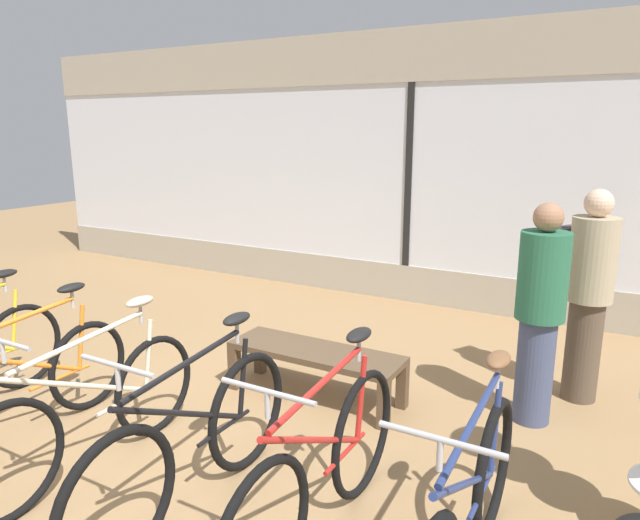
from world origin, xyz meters
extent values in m
plane|color=#99754C|center=(0.00, 0.00, 0.00)|extent=(24.00, 24.00, 0.00)
cube|color=#B2A893|center=(0.00, 4.02, 0.23)|extent=(12.00, 0.08, 0.45)
cube|color=white|center=(0.00, 4.02, 1.52)|extent=(12.00, 0.04, 2.15)
cube|color=#B2A893|center=(0.00, 4.02, 2.90)|extent=(12.00, 0.08, 0.60)
cube|color=black|center=(0.00, 4.00, 1.52)|extent=(0.08, 0.02, 2.15)
torus|color=black|center=(-1.86, 0.21, 0.35)|extent=(0.05, 0.70, 0.70)
cylinder|color=gold|center=(-1.86, 0.17, 0.59)|extent=(0.03, 0.11, 0.49)
cylinder|color=#B2B2B7|center=(-1.86, 0.13, 0.90)|extent=(0.02, 0.02, 0.14)
ellipsoid|color=black|center=(-1.86, 0.13, 0.98)|extent=(0.11, 0.22, 0.06)
torus|color=black|center=(-1.09, 0.23, 0.34)|extent=(0.05, 0.68, 0.68)
cylinder|color=orange|center=(-1.09, -0.35, 0.58)|extent=(0.03, 1.00, 0.51)
cylinder|color=orange|center=(-1.09, 0.19, 0.58)|extent=(0.03, 0.11, 0.49)
cylinder|color=orange|center=(-1.09, -0.32, 0.85)|extent=(0.03, 0.93, 0.10)
cylinder|color=orange|center=(-1.09, -0.01, 0.34)|extent=(0.03, 0.48, 0.03)
cylinder|color=#B2B2B7|center=(-1.09, 0.15, 0.89)|extent=(0.02, 0.02, 0.14)
ellipsoid|color=black|center=(-1.09, 0.15, 0.97)|extent=(0.11, 0.22, 0.06)
torus|color=black|center=(-0.38, 0.21, 0.35)|extent=(0.05, 0.70, 0.70)
torus|color=black|center=(-0.38, -0.87, 0.35)|extent=(0.05, 0.70, 0.70)
cylinder|color=beige|center=(-0.38, -0.37, 0.59)|extent=(0.03, 1.01, 0.51)
cylinder|color=beige|center=(-0.38, 0.17, 0.59)|extent=(0.03, 0.11, 0.49)
cylinder|color=beige|center=(-0.38, -0.34, 0.86)|extent=(0.03, 0.94, 0.10)
cylinder|color=beige|center=(-0.38, -0.04, 0.35)|extent=(0.03, 0.49, 0.03)
cylinder|color=#B2B2B7|center=(-0.38, 0.13, 0.90)|extent=(0.02, 0.02, 0.14)
ellipsoid|color=#B2A893|center=(-0.38, 0.13, 0.98)|extent=(0.11, 0.22, 0.06)
cylinder|color=#B2B2B7|center=(-0.38, -0.81, 0.96)|extent=(0.02, 0.02, 0.12)
cylinder|color=#ADADB2|center=(-0.38, -0.81, 1.02)|extent=(0.46, 0.02, 0.02)
torus|color=black|center=(0.42, 0.19, 0.37)|extent=(0.05, 0.74, 0.74)
torus|color=black|center=(0.42, -0.83, 0.37)|extent=(0.05, 0.74, 0.74)
cylinder|color=black|center=(0.42, -0.36, 0.61)|extent=(0.03, 0.96, 0.51)
cylinder|color=black|center=(0.42, 0.15, 0.61)|extent=(0.03, 0.11, 0.49)
cylinder|color=black|center=(0.42, -0.33, 0.88)|extent=(0.03, 0.89, 0.10)
cylinder|color=black|center=(0.42, -0.04, 0.37)|extent=(0.03, 0.46, 0.03)
cylinder|color=#B2B2B7|center=(0.42, 0.11, 0.92)|extent=(0.02, 0.02, 0.14)
ellipsoid|color=black|center=(0.42, 0.11, 1.00)|extent=(0.11, 0.22, 0.06)
cylinder|color=#B2B2B7|center=(0.42, -0.77, 0.98)|extent=(0.02, 0.02, 0.12)
cylinder|color=#ADADB2|center=(0.42, -0.77, 1.04)|extent=(0.46, 0.02, 0.02)
torus|color=black|center=(1.17, 0.30, 0.37)|extent=(0.05, 0.74, 0.74)
cylinder|color=red|center=(1.17, -0.24, 0.61)|extent=(0.03, 0.95, 0.51)
cylinder|color=red|center=(1.17, 0.26, 0.61)|extent=(0.03, 0.11, 0.49)
cylinder|color=red|center=(1.17, -0.21, 0.89)|extent=(0.03, 0.87, 0.10)
cylinder|color=red|center=(1.17, 0.08, 0.37)|extent=(0.03, 0.46, 0.03)
cylinder|color=#B2B2B7|center=(1.17, 0.22, 0.92)|extent=(0.02, 0.02, 0.14)
ellipsoid|color=black|center=(1.17, 0.22, 1.00)|extent=(0.11, 0.22, 0.06)
cylinder|color=#B2B2B7|center=(1.17, -0.65, 0.98)|extent=(0.02, 0.02, 0.12)
cylinder|color=#ADADB2|center=(1.17, -0.65, 1.04)|extent=(0.46, 0.02, 0.02)
torus|color=black|center=(1.90, 0.35, 0.36)|extent=(0.05, 0.72, 0.72)
cylinder|color=navy|center=(1.90, -0.22, 0.60)|extent=(0.03, 0.99, 0.51)
cylinder|color=navy|center=(1.90, 0.31, 0.60)|extent=(0.03, 0.11, 0.49)
cylinder|color=navy|center=(1.90, -0.19, 0.88)|extent=(0.03, 0.92, 0.10)
cylinder|color=navy|center=(1.90, 0.11, 0.36)|extent=(0.03, 0.48, 0.03)
cylinder|color=#B2B2B7|center=(1.90, 0.27, 0.91)|extent=(0.02, 0.02, 0.14)
ellipsoid|color=brown|center=(1.90, 0.27, 0.99)|extent=(0.11, 0.22, 0.06)
cylinder|color=#B2B2B7|center=(1.90, -0.64, 0.97)|extent=(0.02, 0.02, 0.12)
cylinder|color=#ADADB2|center=(1.90, -0.64, 1.03)|extent=(0.46, 0.02, 0.02)
cube|color=brown|center=(0.33, 1.20, 0.38)|extent=(1.40, 0.44, 0.05)
cube|color=brown|center=(-0.33, 1.02, 0.18)|extent=(0.08, 0.08, 0.36)
cube|color=brown|center=(0.99, 1.02, 0.18)|extent=(0.08, 0.08, 0.36)
cube|color=brown|center=(-0.33, 1.38, 0.18)|extent=(0.08, 0.08, 0.36)
cube|color=brown|center=(0.99, 1.38, 0.18)|extent=(0.08, 0.08, 0.36)
cylinder|color=brown|center=(2.15, 2.22, 0.40)|extent=(0.36, 0.36, 0.81)
cylinder|color=tan|center=(2.15, 2.22, 1.13)|extent=(0.47, 0.47, 0.64)
sphere|color=beige|center=(2.15, 2.22, 1.55)|extent=(0.21, 0.21, 0.21)
cube|color=#38383D|center=(1.95, 2.34, 1.16)|extent=(0.24, 0.28, 0.36)
cylinder|color=#424C6B|center=(1.88, 1.66, 0.39)|extent=(0.37, 0.37, 0.78)
cylinder|color=#286647|center=(1.88, 1.66, 1.09)|extent=(0.48, 0.48, 0.62)
sphere|color=#9E7051|center=(1.88, 1.66, 1.50)|extent=(0.20, 0.20, 0.20)
camera|label=1|loc=(2.41, -2.41, 2.09)|focal=32.00mm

